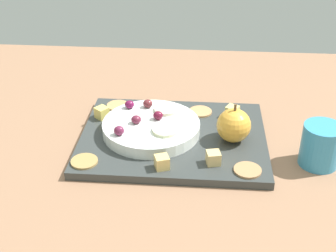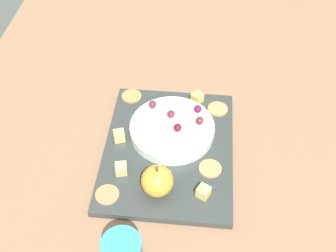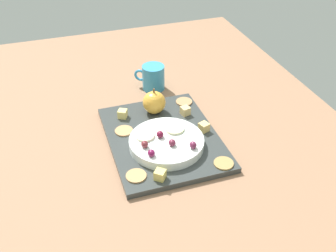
% 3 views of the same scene
% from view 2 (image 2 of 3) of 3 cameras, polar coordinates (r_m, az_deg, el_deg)
% --- Properties ---
extents(table, '(1.48, 1.02, 0.03)m').
position_cam_2_polar(table, '(0.93, -1.22, -5.41)').
color(table, '#946B4F').
rests_on(table, ground).
extents(platter, '(0.36, 0.28, 0.02)m').
position_cam_2_polar(platter, '(0.93, 0.08, -3.21)').
color(platter, '#363B3B').
rests_on(platter, table).
extents(serving_dish, '(0.19, 0.19, 0.02)m').
position_cam_2_polar(serving_dish, '(0.95, 0.56, -0.44)').
color(serving_dish, white).
rests_on(serving_dish, platter).
extents(apple_whole, '(0.06, 0.06, 0.06)m').
position_cam_2_polar(apple_whole, '(0.83, -1.46, -7.44)').
color(apple_whole, gold).
rests_on(apple_whole, platter).
extents(apple_stem, '(0.01, 0.01, 0.01)m').
position_cam_2_polar(apple_stem, '(0.80, -1.51, -5.86)').
color(apple_stem, brown).
rests_on(apple_stem, apple_whole).
extents(cheese_cube_0, '(0.03, 0.03, 0.02)m').
position_cam_2_polar(cheese_cube_0, '(1.02, 3.97, 3.85)').
color(cheese_cube_0, '#E6D066').
rests_on(cheese_cube_0, platter).
extents(cheese_cube_1, '(0.03, 0.03, 0.02)m').
position_cam_2_polar(cheese_cube_1, '(0.88, -6.35, -5.76)').
color(cheese_cube_1, '#E5C279').
rests_on(cheese_cube_1, platter).
extents(cheese_cube_2, '(0.03, 0.03, 0.02)m').
position_cam_2_polar(cheese_cube_2, '(0.85, 4.81, -8.86)').
color(cheese_cube_2, '#E9D475').
rests_on(cheese_cube_2, platter).
extents(cheese_cube_3, '(0.03, 0.03, 0.02)m').
position_cam_2_polar(cheese_cube_3, '(0.94, -6.62, -1.32)').
color(cheese_cube_3, '#F0CA73').
rests_on(cheese_cube_3, platter).
extents(cracker_0, '(0.05, 0.05, 0.00)m').
position_cam_2_polar(cracker_0, '(1.01, 6.74, 2.30)').
color(cracker_0, tan).
rests_on(cracker_0, platter).
extents(cracker_1, '(0.05, 0.05, 0.00)m').
position_cam_2_polar(cracker_1, '(1.04, -4.94, 4.03)').
color(cracker_1, '#A8864C').
rests_on(cracker_1, platter).
extents(cracker_2, '(0.05, 0.05, 0.00)m').
position_cam_2_polar(cracker_2, '(0.89, 5.72, -5.75)').
color(cracker_2, tan).
rests_on(cracker_2, platter).
extents(cracker_3, '(0.05, 0.05, 0.00)m').
position_cam_2_polar(cracker_3, '(0.86, -8.20, -9.18)').
color(cracker_3, '#AC8053').
rests_on(cracker_3, platter).
extents(grape_0, '(0.02, 0.02, 0.02)m').
position_cam_2_polar(grape_0, '(0.96, 4.05, 2.33)').
color(grape_0, maroon).
rests_on(grape_0, serving_dish).
extents(grape_1, '(0.02, 0.02, 0.02)m').
position_cam_2_polar(grape_1, '(0.92, 1.31, -0.22)').
color(grape_1, maroon).
rests_on(grape_1, serving_dish).
extents(grape_2, '(0.02, 0.02, 0.02)m').
position_cam_2_polar(grape_2, '(0.97, -2.09, 2.94)').
color(grape_2, '#682241').
rests_on(grape_2, serving_dish).
extents(grape_3, '(0.02, 0.02, 0.02)m').
position_cam_2_polar(grape_3, '(0.95, 0.41, 1.64)').
color(grape_3, maroon).
rests_on(grape_3, serving_dish).
extents(grape_4, '(0.02, 0.02, 0.02)m').
position_cam_2_polar(grape_4, '(0.94, 4.32, 0.73)').
color(grape_4, maroon).
rests_on(grape_4, serving_dish).
extents(apple_slice_0, '(0.05, 0.05, 0.01)m').
position_cam_2_polar(apple_slice_0, '(0.92, -1.60, -1.07)').
color(apple_slice_0, beige).
rests_on(apple_slice_0, serving_dish).
extents(apple_slice_1, '(0.05, 0.05, 0.01)m').
position_cam_2_polar(apple_slice_1, '(0.92, 3.45, -1.23)').
color(apple_slice_1, beige).
rests_on(apple_slice_1, serving_dish).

